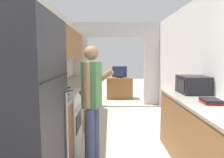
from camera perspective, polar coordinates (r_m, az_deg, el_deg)
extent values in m
cube|color=silver|center=(3.18, -21.82, 1.64)|extent=(0.06, 7.42, 2.50)
cube|color=brown|center=(4.10, -14.40, 9.96)|extent=(0.32, 3.75, 0.67)
cube|color=silver|center=(3.34, 26.73, 1.62)|extent=(0.06, 7.42, 2.50)
cube|color=silver|center=(6.19, -9.89, 2.10)|extent=(0.65, 0.06, 2.05)
cube|color=silver|center=(6.27, 12.08, 2.11)|extent=(0.65, 0.06, 2.05)
cube|color=silver|center=(6.15, 1.19, 13.84)|extent=(3.02, 0.06, 0.45)
cube|color=brown|center=(2.75, -18.68, -16.30)|extent=(0.60, 0.62, 0.89)
cube|color=gray|center=(2.60, -19.10, -6.91)|extent=(0.62, 0.63, 0.03)
cube|color=brown|center=(4.86, -10.38, -6.04)|extent=(0.60, 2.35, 0.89)
cube|color=gray|center=(4.79, -10.48, -0.62)|extent=(0.62, 2.36, 0.03)
cube|color=brown|center=(2.82, 25.75, -16.00)|extent=(0.60, 2.24, 0.89)
cube|color=gray|center=(2.69, 26.25, -6.82)|extent=(0.62, 2.26, 0.03)
cube|color=black|center=(1.92, -25.15, -11.62)|extent=(0.67, 0.84, 1.84)
cube|color=black|center=(1.72, -15.47, 0.48)|extent=(0.01, 0.80, 0.01)
cylinder|color=#99999E|center=(2.10, -12.71, -13.81)|extent=(0.02, 0.02, 0.73)
cube|color=#B7B7BC|center=(3.37, -14.79, -11.52)|extent=(0.62, 0.79, 0.92)
cube|color=black|center=(3.31, -9.40, -11.73)|extent=(0.01, 0.54, 0.28)
cylinder|color=#B7B7BC|center=(3.24, -9.12, -7.86)|extent=(0.02, 0.63, 0.02)
cube|color=#B7B7BC|center=(3.33, -19.90, -2.50)|extent=(0.04, 0.79, 0.14)
cylinder|color=#232328|center=(3.07, -13.57, -4.44)|extent=(0.16, 0.16, 0.01)
cylinder|color=#232328|center=(3.40, -12.27, -3.33)|extent=(0.16, 0.16, 0.01)
cylinder|color=#232328|center=(3.13, -18.01, -4.35)|extent=(0.16, 0.16, 0.01)
cylinder|color=#232328|center=(3.46, -16.31, -3.28)|extent=(0.16, 0.16, 0.01)
cylinder|color=#384266|center=(2.76, -6.40, -16.74)|extent=(0.16, 0.16, 0.81)
cylinder|color=#384266|center=(2.90, -4.97, -15.51)|extent=(0.16, 0.16, 0.81)
cube|color=#4C844C|center=(2.64, -5.84, -1.71)|extent=(0.27, 0.27, 0.61)
cylinder|color=#8C664C|center=(2.51, -7.18, -1.81)|extent=(0.10, 0.10, 0.58)
cylinder|color=#8C664C|center=(2.77, -4.64, -0.99)|extent=(0.52, 0.24, 0.40)
sphere|color=#8C664C|center=(2.61, -5.95, 7.41)|extent=(0.19, 0.19, 0.19)
cube|color=black|center=(3.33, 22.11, -1.49)|extent=(0.40, 0.47, 0.27)
cube|color=black|center=(3.21, 19.09, -1.65)|extent=(0.01, 0.28, 0.18)
cube|color=#38383D|center=(3.41, 17.92, -1.15)|extent=(0.01, 0.09, 0.19)
cube|color=red|center=(2.72, 26.42, -6.02)|extent=(0.23, 0.23, 0.02)
cube|color=black|center=(2.71, 26.41, -5.47)|extent=(0.22, 0.26, 0.03)
cube|color=brown|center=(7.06, 2.15, -2.60)|extent=(0.90, 0.42, 0.74)
cube|color=black|center=(6.97, 2.18, 0.45)|extent=(0.22, 0.16, 0.02)
cube|color=black|center=(6.95, 2.18, 2.07)|extent=(0.50, 0.04, 0.38)
cube|color=navy|center=(6.93, 2.19, 2.05)|extent=(0.46, 0.01, 0.33)
cube|color=#B7B7BC|center=(3.81, -12.02, -2.18)|extent=(0.16, 0.21, 0.00)
cube|color=black|center=(3.65, -12.56, -2.47)|extent=(0.08, 0.10, 0.02)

